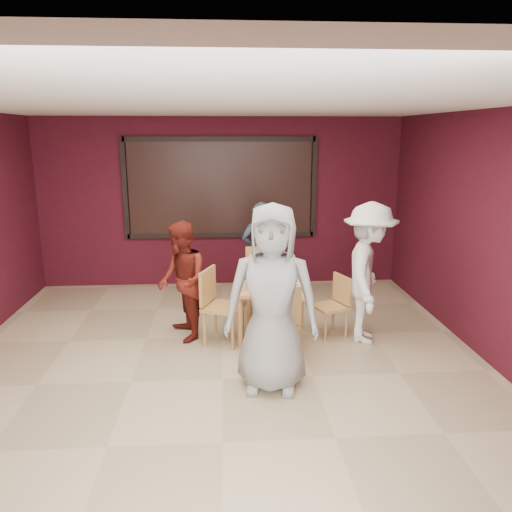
{
  "coord_description": "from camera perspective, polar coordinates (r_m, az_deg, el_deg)",
  "views": [
    {
      "loc": [
        0.03,
        -4.83,
        2.53
      ],
      "look_at": [
        0.43,
        1.07,
        1.07
      ],
      "focal_mm": 35.0,
      "sensor_mm": 36.0,
      "label": 1
    }
  ],
  "objects": [
    {
      "name": "floor",
      "position": [
        5.45,
        -3.84,
        -13.84
      ],
      "size": [
        7.0,
        7.0,
        0.0
      ],
      "primitive_type": "plane",
      "color": "tan",
      "rests_on": "ground"
    },
    {
      "name": "window_blinds",
      "position": [
        8.32,
        -4.07,
        7.75
      ],
      "size": [
        3.0,
        0.02,
        1.5
      ],
      "primitive_type": "cube",
      "color": "black"
    },
    {
      "name": "dining_table",
      "position": [
        6.23,
        1.88,
        -4.14
      ],
      "size": [
        1.03,
        1.03,
        0.84
      ],
      "color": "tan",
      "rests_on": "floor"
    },
    {
      "name": "chair_front",
      "position": [
        5.62,
        2.73,
        -7.09
      ],
      "size": [
        0.47,
        0.47,
        0.93
      ],
      "color": "tan",
      "rests_on": "floor"
    },
    {
      "name": "chair_back",
      "position": [
        7.03,
        0.7,
        -2.52
      ],
      "size": [
        0.5,
        0.5,
        0.97
      ],
      "color": "tan",
      "rests_on": "floor"
    },
    {
      "name": "chair_left",
      "position": [
        6.16,
        -4.44,
        -5.19
      ],
      "size": [
        0.58,
        0.58,
        0.93
      ],
      "color": "tan",
      "rests_on": "floor"
    },
    {
      "name": "chair_right",
      "position": [
        6.45,
        8.97,
        -5.21
      ],
      "size": [
        0.49,
        0.49,
        0.78
      ],
      "color": "tan",
      "rests_on": "floor"
    },
    {
      "name": "diner_front",
      "position": [
        4.92,
        1.82,
        -4.92
      ],
      "size": [
        1.01,
        0.74,
        1.9
      ],
      "primitive_type": "imported",
      "rotation": [
        0.0,
        0.0,
        -0.15
      ],
      "color": "#959595",
      "rests_on": "floor"
    },
    {
      "name": "diner_back",
      "position": [
        7.46,
        0.51,
        0.28
      ],
      "size": [
        0.57,
        0.38,
        1.56
      ],
      "primitive_type": "imported",
      "rotation": [
        0.0,
        0.0,
        3.15
      ],
      "color": "#2F3E54",
      "rests_on": "floor"
    },
    {
      "name": "diner_left",
      "position": [
        6.24,
        -8.47,
        -2.89
      ],
      "size": [
        0.75,
        0.86,
        1.5
      ],
      "primitive_type": "imported",
      "rotation": [
        0.0,
        0.0,
        -1.28
      ],
      "color": "maroon",
      "rests_on": "floor"
    },
    {
      "name": "diner_right",
      "position": [
        6.24,
        12.75,
        -1.92
      ],
      "size": [
        0.95,
        1.27,
        1.74
      ],
      "primitive_type": "imported",
      "rotation": [
        0.0,
        0.0,
        1.27
      ],
      "color": "white",
      "rests_on": "floor"
    }
  ]
}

